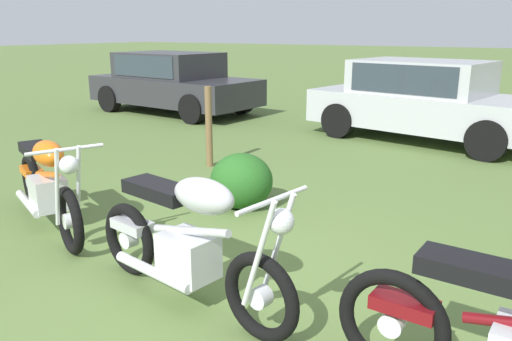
{
  "coord_description": "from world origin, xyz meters",
  "views": [
    {
      "loc": [
        2.31,
        -2.93,
        1.95
      ],
      "look_at": [
        -0.16,
        0.9,
        0.68
      ],
      "focal_mm": 35.66,
      "sensor_mm": 36.0,
      "label": 1
    }
  ],
  "objects_px": {
    "motorcycle_orange": "(47,184)",
    "car_silver": "(424,96)",
    "motorcycle_silver": "(188,241)",
    "car_charcoal": "(172,79)",
    "shrub_low": "(241,181)",
    "fence_post_wooden": "(209,127)"
  },
  "relations": [
    {
      "from": "motorcycle_silver",
      "to": "car_silver",
      "type": "xyz_separation_m",
      "value": [
        -0.18,
        6.75,
        0.3
      ]
    },
    {
      "from": "car_silver",
      "to": "fence_post_wooden",
      "type": "height_order",
      "value": "car_silver"
    },
    {
      "from": "motorcycle_orange",
      "to": "car_charcoal",
      "type": "xyz_separation_m",
      "value": [
        -4.03,
        6.36,
        0.32
      ]
    },
    {
      "from": "car_charcoal",
      "to": "car_silver",
      "type": "bearing_deg",
      "value": 4.19
    },
    {
      "from": "motorcycle_orange",
      "to": "car_charcoal",
      "type": "height_order",
      "value": "car_charcoal"
    },
    {
      "from": "motorcycle_silver",
      "to": "motorcycle_orange",
      "type": "bearing_deg",
      "value": 178.58
    },
    {
      "from": "motorcycle_orange",
      "to": "car_silver",
      "type": "bearing_deg",
      "value": 94.97
    },
    {
      "from": "car_charcoal",
      "to": "shrub_low",
      "type": "distance_m",
      "value": 7.14
    },
    {
      "from": "car_charcoal",
      "to": "motorcycle_orange",
      "type": "bearing_deg",
      "value": -53.64
    },
    {
      "from": "motorcycle_orange",
      "to": "shrub_low",
      "type": "distance_m",
      "value": 2.02
    },
    {
      "from": "fence_post_wooden",
      "to": "shrub_low",
      "type": "distance_m",
      "value": 1.9
    },
    {
      "from": "motorcycle_silver",
      "to": "shrub_low",
      "type": "bearing_deg",
      "value": 122.43
    },
    {
      "from": "shrub_low",
      "to": "car_silver",
      "type": "bearing_deg",
      "value": 81.79
    },
    {
      "from": "car_charcoal",
      "to": "fence_post_wooden",
      "type": "height_order",
      "value": "car_charcoal"
    },
    {
      "from": "motorcycle_orange",
      "to": "fence_post_wooden",
      "type": "xyz_separation_m",
      "value": [
        -0.17,
        2.82,
        0.11
      ]
    },
    {
      "from": "motorcycle_orange",
      "to": "fence_post_wooden",
      "type": "bearing_deg",
      "value": 115.27
    },
    {
      "from": "motorcycle_orange",
      "to": "motorcycle_silver",
      "type": "xyz_separation_m",
      "value": [
        2.12,
        -0.37,
        0.01
      ]
    },
    {
      "from": "motorcycle_orange",
      "to": "car_silver",
      "type": "xyz_separation_m",
      "value": [
        1.94,
        6.38,
        0.32
      ]
    },
    {
      "from": "motorcycle_orange",
      "to": "car_silver",
      "type": "height_order",
      "value": "car_silver"
    },
    {
      "from": "car_charcoal",
      "to": "shrub_low",
      "type": "bearing_deg",
      "value": -38.13
    },
    {
      "from": "motorcycle_orange",
      "to": "motorcycle_silver",
      "type": "bearing_deg",
      "value": 12.15
    },
    {
      "from": "car_charcoal",
      "to": "motorcycle_silver",
      "type": "bearing_deg",
      "value": -43.55
    }
  ]
}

